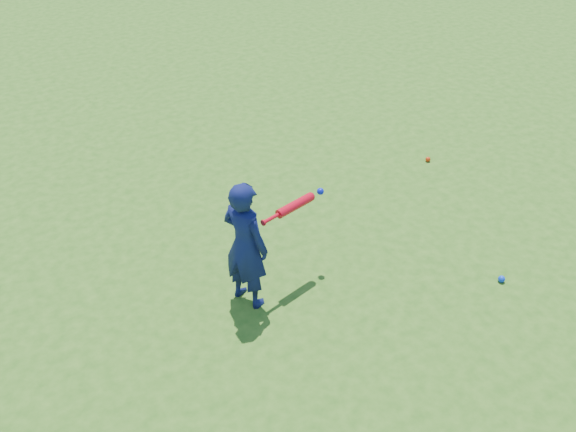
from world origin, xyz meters
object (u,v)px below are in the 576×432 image
object	(u,v)px
child	(245,245)
bat_swing	(297,204)
ground_ball_blue	(502,279)
ground_ball_red	(428,159)

from	to	relation	value
child	bat_swing	xyz separation A→B (m)	(0.56, 0.11, 0.17)
ground_ball_blue	bat_swing	distance (m)	2.05
bat_swing	ground_ball_blue	bearing A→B (deg)	-47.61
child	ground_ball_red	distance (m)	3.23
child	ground_ball_red	xyz separation A→B (m)	(2.95, 1.17, -0.59)
bat_swing	child	bearing A→B (deg)	175.36
child	ground_ball_red	size ratio (longest dim) A/B	20.53
child	ground_ball_blue	xyz separation A→B (m)	(2.18, -0.90, -0.59)
ground_ball_red	bat_swing	size ratio (longest dim) A/B	0.08
ground_ball_red	ground_ball_blue	world-z (taller)	ground_ball_blue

